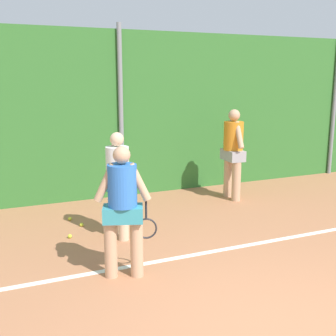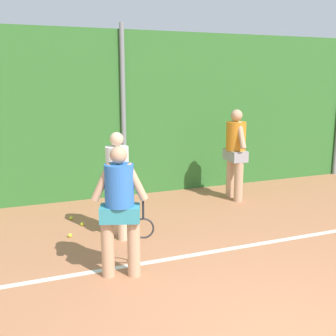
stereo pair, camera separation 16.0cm
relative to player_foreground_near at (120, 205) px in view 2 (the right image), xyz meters
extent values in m
plane|color=#B2704C|center=(1.10, -0.37, -0.97)|extent=(31.27, 31.27, 0.00)
cube|color=#33702D|center=(1.10, 3.84, 0.80)|extent=(20.32, 0.25, 3.53)
cylinder|color=gray|center=(1.10, 3.66, 0.86)|extent=(0.10, 0.10, 3.65)
cube|color=white|center=(1.10, 0.24, -0.96)|extent=(14.85, 0.10, 0.01)
cylinder|color=tan|center=(-0.16, 0.06, -0.59)|extent=(0.17, 0.17, 0.76)
cylinder|color=tan|center=(0.16, -0.05, -0.59)|extent=(0.17, 0.17, 0.76)
cube|color=teal|center=(0.00, 0.00, -0.11)|extent=(0.57, 0.45, 0.20)
cylinder|color=blue|center=(0.00, 0.00, 0.26)|extent=(0.37, 0.37, 0.54)
sphere|color=tan|center=(0.00, 0.00, 0.65)|extent=(0.22, 0.22, 0.22)
cylinder|color=tan|center=(-0.20, 0.07, 0.30)|extent=(0.30, 0.17, 0.51)
cylinder|color=tan|center=(0.20, -0.07, 0.30)|extent=(0.30, 0.17, 0.51)
cylinder|color=black|center=(0.29, -0.05, -0.06)|extent=(0.03, 0.03, 0.28)
torus|color=#26262B|center=(0.29, -0.05, -0.33)|extent=(0.28, 0.12, 0.28)
cylinder|color=beige|center=(0.31, 1.55, -0.59)|extent=(0.17, 0.17, 0.76)
cylinder|color=beige|center=(0.37, 1.22, -0.59)|extent=(0.17, 0.17, 0.76)
cube|color=teal|center=(0.34, 1.39, -0.11)|extent=(0.37, 0.54, 0.20)
cylinder|color=white|center=(0.34, 1.39, 0.26)|extent=(0.37, 0.37, 0.54)
sphere|color=beige|center=(0.34, 1.39, 0.65)|extent=(0.22, 0.22, 0.22)
cylinder|color=beige|center=(0.31, 1.59, 0.30)|extent=(0.14, 0.30, 0.51)
cylinder|color=beige|center=(0.37, 1.18, 0.30)|extent=(0.14, 0.30, 0.51)
cylinder|color=black|center=(0.44, 1.10, -0.07)|extent=(0.03, 0.03, 0.28)
torus|color=#26262B|center=(0.44, 1.10, -0.34)|extent=(0.07, 0.28, 0.28)
cylinder|color=tan|center=(3.23, 2.78, -0.55)|extent=(0.19, 0.19, 0.84)
cylinder|color=tan|center=(3.21, 2.41, -0.55)|extent=(0.19, 0.19, 0.84)
cube|color=#99999E|center=(3.22, 2.60, -0.02)|extent=(0.36, 0.58, 0.22)
cylinder|color=orange|center=(3.22, 2.60, 0.39)|extent=(0.41, 0.41, 0.60)
sphere|color=tan|center=(3.22, 2.60, 0.82)|extent=(0.24, 0.24, 0.24)
cylinder|color=tan|center=(3.24, 2.83, 0.44)|extent=(0.13, 0.34, 0.56)
cylinder|color=tan|center=(3.21, 2.37, 0.44)|extent=(0.13, 0.34, 0.56)
sphere|color=#CCDB33|center=(-0.26, 2.50, -0.93)|extent=(0.07, 0.07, 0.07)
sphere|color=#CCDB33|center=(-0.42, 1.63, -0.93)|extent=(0.07, 0.07, 0.07)
sphere|color=#CCDB33|center=(-0.13, 2.10, -0.93)|extent=(0.07, 0.07, 0.07)
camera|label=1|loc=(-1.48, -4.93, 1.58)|focal=44.98mm
camera|label=2|loc=(-1.33, -4.99, 1.58)|focal=44.98mm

